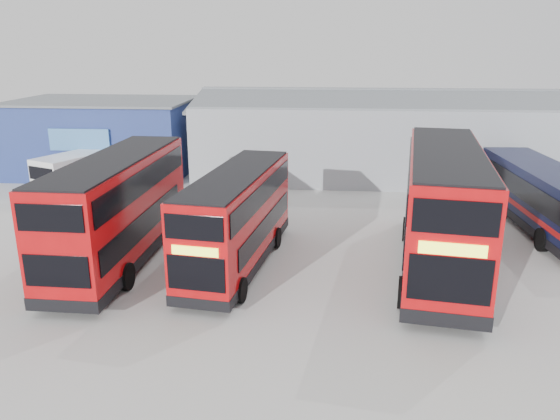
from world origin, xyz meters
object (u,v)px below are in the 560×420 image
Objects in this scene: maintenance_shed at (415,135)px; panel_van at (79,170)px; office_block at (105,136)px; double_decker_centre at (238,220)px; double_decker_right at (442,211)px; double_decker_left at (119,211)px; single_decker_blue at (543,199)px.

panel_van is (-21.51, -7.61, -1.25)m from maintenance_shed.
office_block is 1.28× the size of double_decker_centre.
double_decker_right reaches higher than panel_van.
panel_van is (-6.73, 10.87, -0.89)m from double_decker_left.
double_decker_centre reaches higher than panel_van.
maintenance_shed is at bearing 43.08° from panel_van.
office_block reaches higher than double_decker_right.
single_decker_blue is at bearing 13.00° from panel_van.
maintenance_shed is 2.85× the size of double_decker_left.
double_decker_right is (20.44, -15.99, -0.12)m from office_block.
maintenance_shed is 3.17× the size of double_decker_centre.
double_decker_centre is (12.18, -16.46, -0.59)m from office_block.
office_block is 28.48m from single_decker_blue.
office_block reaches higher than panel_van.
panel_van is (-11.70, 10.86, -0.64)m from double_decker_centre.
double_decker_right is at bearing -3.91° from panel_van.
double_decker_right is (-1.56, -18.00, -0.14)m from maintenance_shed.
double_decker_centre is 15.97m from panel_van.
panel_van is (0.49, -5.60, -1.23)m from office_block.
panel_van is (-19.95, 10.39, -1.11)m from double_decker_right.
panel_van is at bearing -57.13° from double_decker_left.
office_block is at bearing 118.58° from panel_van.
double_decker_right reaches higher than double_decker_left.
double_decker_right is (8.26, 0.47, 0.48)m from double_decker_centre.
double_decker_right is 8.23m from single_decker_blue.
double_decker_left is at bearing -128.68° from maintenance_shed.
maintenance_shed reaches higher than double_decker_right.
maintenance_shed is (22.00, 2.01, 0.02)m from office_block.
double_decker_left is at bearing -34.62° from panel_van.
maintenance_shed is 2.66× the size of single_decker_blue.
maintenance_shed reaches higher than single_decker_blue.
single_decker_blue is (6.03, 5.53, -0.94)m from double_decker_right.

